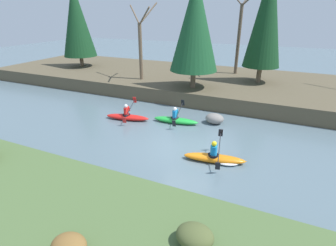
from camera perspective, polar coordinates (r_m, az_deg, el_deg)
The scene contains 13 objects.
ground_plane at distance 13.00m, azimuth 3.66°, elevation -5.24°, with size 90.00×90.00×0.00m, color slate.
riverbank_far at distance 22.51m, azimuth 13.52°, elevation 7.97°, with size 44.00×10.63×1.04m.
conifer_tree_far_left at distance 27.94m, azimuth -19.30°, elevation 20.37°, with size 3.15×3.15×7.68m.
conifer_tree_left at distance 18.77m, azimuth 5.91°, elevation 20.59°, with size 3.34×3.34×7.41m.
conifer_tree_mid_left at distance 21.42m, azimuth 20.78°, elevation 21.28°, with size 2.74×2.74×8.68m.
bare_tree_upstream at distance 21.49m, azimuth -5.92°, elevation 16.62°, with size 3.21×3.17×5.79m.
bare_tree_mid_upstream at distance 24.21m, azimuth 15.39°, elevation 18.74°, with size 4.17×4.12×7.63m.
shrub_clump_third at distance 7.42m, azimuth -20.77°, elevation -23.79°, with size 0.92×0.76×0.50m.
shrub_clump_far_end at distance 7.24m, azimuth 5.87°, elevation -23.26°, with size 0.98×0.82×0.53m.
kayaker_lead at distance 11.87m, azimuth 10.61°, elevation -7.49°, with size 2.79×2.06×1.20m.
kayaker_middle at distance 15.61m, azimuth 1.74°, elevation 0.74°, with size 2.79×2.07×1.20m.
kayaker_trailing at distance 16.27m, azimuth -8.77°, elevation 1.42°, with size 2.79×2.06×1.20m.
boulder_midstream at distance 15.78m, azimuth 10.10°, elevation 0.96°, with size 1.09×0.85×0.62m.
Camera 1 is at (3.93, -10.75, 6.17)m, focal length 28.00 mm.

